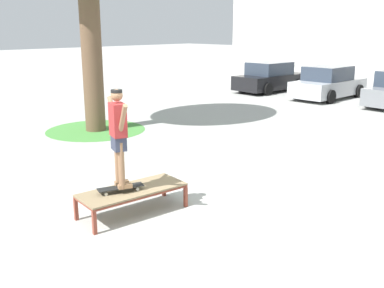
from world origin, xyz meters
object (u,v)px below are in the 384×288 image
skateboard (121,188)px  car_black (270,78)px  skate_box (132,191)px  skater (118,132)px  car_silver (328,84)px

skateboard → car_black: (-7.36, 14.91, 0.15)m
skate_box → skater: (-0.03, -0.23, 1.12)m
car_black → skateboard: bearing=-63.7°
skateboard → skater: (0.00, 0.00, 0.99)m
skate_box → car_black: 16.44m
skate_box → car_silver: 15.15m
skate_box → car_silver: (-4.08, 14.59, 0.28)m
skateboard → car_silver: car_silver is taller
skater → car_silver: skater is taller
skateboard → car_black: 16.63m
skate_box → skater: 1.14m
skateboard → car_silver: size_ratio=0.19×
skateboard → skater: bearing=70.1°
skater → car_black: 16.65m
skateboard → car_silver: 15.36m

